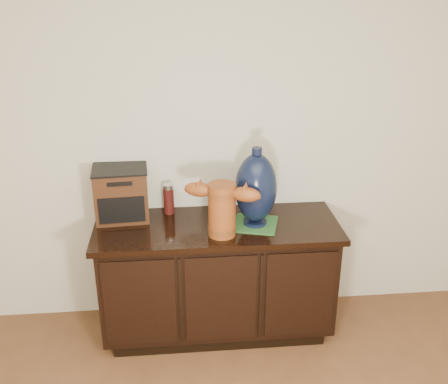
{
  "coord_description": "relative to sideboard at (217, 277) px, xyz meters",
  "views": [
    {
      "loc": [
        -0.22,
        -0.56,
        2.16
      ],
      "look_at": [
        0.04,
        2.18,
        0.98
      ],
      "focal_mm": 42.0,
      "sensor_mm": 36.0,
      "label": 1
    }
  ],
  "objects": [
    {
      "name": "terracotta_vessel",
      "position": [
        0.02,
        -0.13,
        0.54
      ],
      "size": [
        0.44,
        0.23,
        0.31
      ],
      "rotation": [
        0.0,
        0.0,
        -0.36
      ],
      "color": "brown",
      "rests_on": "sideboard"
    },
    {
      "name": "lamp_base",
      "position": [
        0.23,
        -0.02,
        0.6
      ],
      "size": [
        0.3,
        0.3,
        0.47
      ],
      "rotation": [
        0.0,
        0.0,
        -0.27
      ],
      "color": "black",
      "rests_on": "green_mat"
    },
    {
      "name": "tv_radio",
      "position": [
        -0.56,
        0.15,
        0.53
      ],
      "size": [
        0.34,
        0.28,
        0.32
      ],
      "rotation": [
        0.0,
        0.0,
        0.07
      ],
      "color": "#3D200F",
      "rests_on": "sideboard"
    },
    {
      "name": "spray_can",
      "position": [
        -0.28,
        0.19,
        0.46
      ],
      "size": [
        0.07,
        0.07,
        0.19
      ],
      "color": "#5A140F",
      "rests_on": "sideboard"
    },
    {
      "name": "sideboard",
      "position": [
        0.0,
        0.0,
        0.0
      ],
      "size": [
        1.46,
        0.56,
        0.75
      ],
      "color": "black",
      "rests_on": "ground"
    },
    {
      "name": "green_mat",
      "position": [
        0.23,
        -0.02,
        0.37
      ],
      "size": [
        0.31,
        0.31,
        0.01
      ],
      "primitive_type": "cube",
      "rotation": [
        0.0,
        0.0,
        -0.27
      ],
      "color": "#285B29",
      "rests_on": "sideboard"
    }
  ]
}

